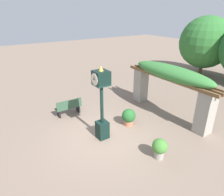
{
  "coord_description": "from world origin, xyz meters",
  "views": [
    {
      "loc": [
        6.37,
        -3.76,
        5.1
      ],
      "look_at": [
        0.01,
        0.42,
        1.76
      ],
      "focal_mm": 32.0,
      "sensor_mm": 36.0,
      "label": 1
    }
  ],
  "objects": [
    {
      "name": "park_bench",
      "position": [
        -2.76,
        -0.49,
        0.43
      ],
      "size": [
        0.42,
        1.36,
        0.89
      ],
      "rotation": [
        0.0,
        0.0,
        -1.57
      ],
      "color": "#2D4C38",
      "rests_on": "ground"
    },
    {
      "name": "ground_plane",
      "position": [
        0.0,
        0.0,
        0.0
      ],
      "size": [
        60.0,
        60.0,
        0.0
      ],
      "primitive_type": "plane",
      "color": "#7F6B5B"
    },
    {
      "name": "pedestal_clock",
      "position": [
        0.01,
        -0.08,
        1.67
      ],
      "size": [
        0.57,
        0.62,
        3.2
      ],
      "color": "black",
      "rests_on": "ground"
    },
    {
      "name": "pergola",
      "position": [
        0.0,
        3.92,
        1.94
      ],
      "size": [
        5.52,
        1.23,
        2.64
      ],
      "color": "gray",
      "rests_on": "ground"
    },
    {
      "name": "potted_plant_near_left",
      "position": [
        2.32,
        1.01,
        0.46
      ],
      "size": [
        0.58,
        0.58,
        0.81
      ],
      "color": "gray",
      "rests_on": "ground"
    },
    {
      "name": "potted_plant_near_right",
      "position": [
        -0.2,
        1.52,
        0.44
      ],
      "size": [
        0.67,
        0.67,
        0.83
      ],
      "color": "#B26B4C",
      "rests_on": "ground"
    }
  ]
}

